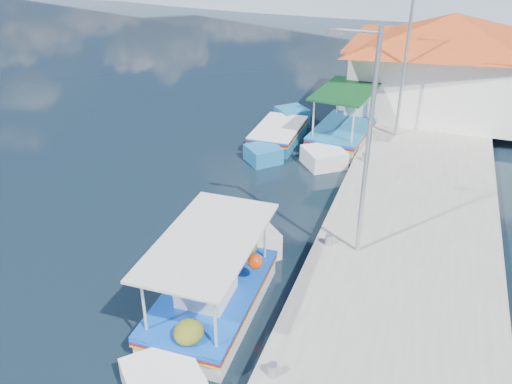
% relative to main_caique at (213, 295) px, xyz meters
% --- Properties ---
extents(ground, '(160.00, 160.00, 0.00)m').
position_rel_main_caique_xyz_m(ground, '(-1.64, 1.08, -0.46)').
color(ground, black).
rests_on(ground, ground).
extents(quay, '(5.00, 44.00, 0.50)m').
position_rel_main_caique_xyz_m(quay, '(4.26, 7.08, -0.21)').
color(quay, '#A2A198').
rests_on(quay, ground).
extents(bollards, '(0.20, 17.20, 0.30)m').
position_rel_main_caique_xyz_m(bollards, '(2.16, 6.33, 0.19)').
color(bollards, '#A5A8AD').
rests_on(bollards, quay).
extents(main_caique, '(2.26, 7.31, 2.41)m').
position_rel_main_caique_xyz_m(main_caique, '(0.00, 0.00, 0.00)').
color(main_caique, silver).
rests_on(main_caique, ground).
extents(caique_green_canopy, '(2.53, 6.97, 2.62)m').
position_rel_main_caique_xyz_m(caique_green_canopy, '(0.83, 11.74, -0.07)').
color(caique_green_canopy, silver).
rests_on(caique_green_canopy, ground).
extents(caique_blue_hull, '(1.85, 5.99, 1.07)m').
position_rel_main_caique_xyz_m(caique_blue_hull, '(-1.78, 10.92, -0.18)').
color(caique_blue_hull, '#1B6AA5').
rests_on(caique_blue_hull, ground).
extents(harbor_building, '(10.49, 10.49, 4.40)m').
position_rel_main_caique_xyz_m(harbor_building, '(4.56, 16.08, 2.31)').
color(harbor_building, white).
rests_on(harbor_building, quay).
extents(lamp_post_near, '(1.21, 0.14, 6.00)m').
position_rel_main_caique_xyz_m(lamp_post_near, '(2.87, 3.08, 3.39)').
color(lamp_post_near, '#A5A8AD').
rests_on(lamp_post_near, quay).
extents(lamp_post_far, '(1.21, 0.14, 6.00)m').
position_rel_main_caique_xyz_m(lamp_post_far, '(2.87, 12.08, 3.39)').
color(lamp_post_far, '#A5A8AD').
rests_on(lamp_post_far, quay).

